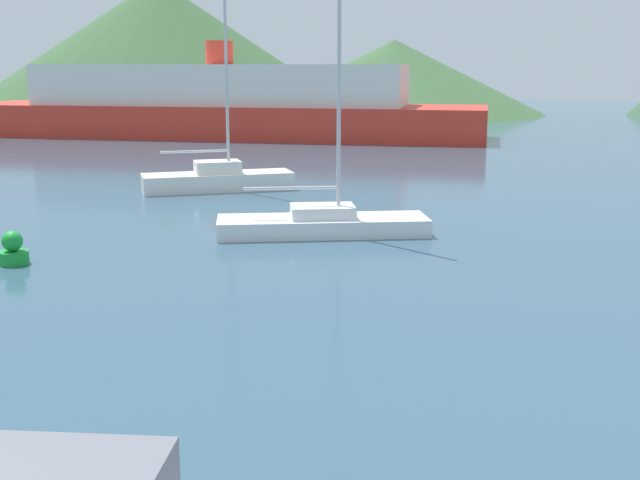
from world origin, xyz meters
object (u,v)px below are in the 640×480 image
at_px(buoy_marker, 13,250).
at_px(sailboat_middle, 218,178).
at_px(ferry_distant, 221,105).
at_px(sailboat_inner, 323,221).

bearing_deg(buoy_marker, sailboat_middle, 89.09).
relative_size(sailboat_middle, ferry_distant, 0.24).
distance_m(sailboat_inner, sailboat_middle, 9.66).
relative_size(sailboat_middle, buoy_marker, 10.25).
bearing_deg(sailboat_middle, ferry_distant, 80.32).
relative_size(ferry_distant, buoy_marker, 43.10).
height_order(sailboat_inner, ferry_distant, sailboat_inner).
xyz_separation_m(sailboat_inner, ferry_distant, (-15.93, 30.48, 1.81)).
distance_m(ferry_distant, buoy_marker, 37.39).
bearing_deg(buoy_marker, ferry_distant, 104.42).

